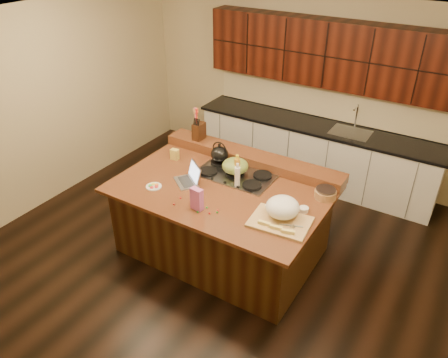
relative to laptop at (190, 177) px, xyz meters
The scene contains 31 objects.
room 0.53m from the laptop, 14.92° to the left, with size 5.52×5.02×2.72m.
island 0.64m from the laptop, 14.92° to the left, with size 2.40×1.60×0.92m.
back_ledge 0.88m from the laptop, 65.06° to the left, with size 2.40×0.30×0.12m, color black.
cooktop 0.55m from the laptop, 47.04° to the left, with size 0.92×0.52×0.05m.
back_counter 2.42m from the laptop, 73.87° to the left, with size 3.70×0.66×2.40m.
kettle 0.54m from the laptop, 82.30° to the left, with size 0.22×0.22×0.20m, color black.
green_bowl 0.55m from the laptop, 47.04° to the left, with size 0.31×0.31×0.17m, color olive.
laptop is the anchor object (origin of this frame).
oil_bottle 0.55m from the laptop, 37.89° to the left, with size 0.07×0.07×0.27m, color orange.
vinegar_bottle 0.56m from the laptop, 21.22° to the left, with size 0.06×0.06×0.25m, color silver.
wooden_tray 1.22m from the laptop, ahead, with size 0.63×0.50×0.24m.
ramekin_a 1.36m from the laptop, ahead, with size 0.10×0.10×0.04m, color white.
ramekin_b 1.03m from the laptop, ahead, with size 0.10×0.10×0.04m, color white.
ramekin_c 1.13m from the laptop, ahead, with size 0.10×0.10×0.04m, color white.
strainer_bowl 1.54m from the laptop, 19.48° to the left, with size 0.24×0.24×0.09m, color #996B3F.
kitchen_timer 1.40m from the laptop, ahead, with size 0.08×0.08×0.07m, color silver.
pink_bag 0.56m from the laptop, 46.70° to the right, with size 0.13×0.07×0.25m, color #BD589E.
candy_plate 0.43m from the laptop, 132.74° to the right, with size 0.18×0.18×0.01m, color white.
package_box 0.60m from the laptop, 144.35° to the left, with size 0.10×0.07×0.14m, color gold.
utensil_crock 0.93m from the laptop, 119.54° to the left, with size 0.12×0.12×0.14m, color white.
knife_block 0.92m from the laptop, 117.59° to the left, with size 0.11×0.18×0.22m, color black.
gumdrop_0 0.68m from the laptop, 29.25° to the right, with size 0.02×0.02×0.02m, color red.
gumdrop_1 0.63m from the laptop, 47.21° to the right, with size 0.02×0.02×0.02m, color #198C26.
gumdrop_2 0.49m from the laptop, 41.16° to the right, with size 0.02×0.02×0.02m, color red.
gumdrop_3 0.58m from the laptop, 36.58° to the right, with size 0.02×0.02×0.02m, color #198C26.
gumdrop_4 0.50m from the laptop, 74.83° to the right, with size 0.02×0.02×0.02m, color red.
gumdrop_5 0.50m from the laptop, 51.03° to the right, with size 0.02×0.02×0.02m, color #198C26.
gumdrop_6 0.69m from the laptop, 37.30° to the right, with size 0.02×0.02×0.02m, color red.
gumdrop_7 0.52m from the laptop, 41.27° to the right, with size 0.02×0.02×0.02m, color #198C26.
gumdrop_8 0.36m from the laptop, 71.38° to the right, with size 0.02×0.02×0.02m, color red.
gumdrop_9 0.70m from the laptop, 30.68° to the right, with size 0.02×0.02×0.02m, color #198C26.
Camera 1 is at (2.24, -3.57, 3.57)m, focal length 35.00 mm.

